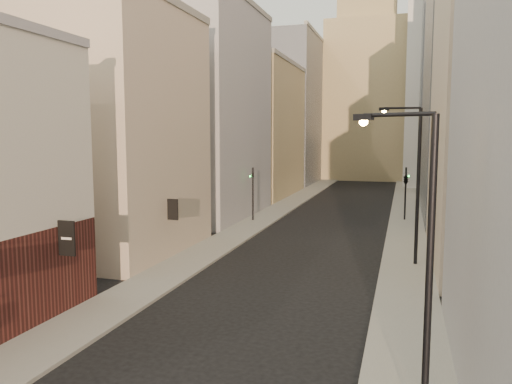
% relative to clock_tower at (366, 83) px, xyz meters
% --- Properties ---
extents(sidewalk_left, '(3.00, 140.00, 0.15)m').
position_rel_clock_tower_xyz_m(sidewalk_left, '(-5.50, -37.00, -17.56)').
color(sidewalk_left, gray).
rests_on(sidewalk_left, ground).
extents(sidewalk_right, '(3.00, 140.00, 0.15)m').
position_rel_clock_tower_xyz_m(sidewalk_right, '(7.50, -37.00, -17.56)').
color(sidewalk_right, gray).
rests_on(sidewalk_right, ground).
extents(left_bldg_beige, '(8.00, 12.00, 16.00)m').
position_rel_clock_tower_xyz_m(left_bldg_beige, '(-11.00, -66.00, -9.63)').
color(left_bldg_beige, '#C1AC94').
rests_on(left_bldg_beige, ground).
extents(left_bldg_grey, '(8.00, 16.00, 20.00)m').
position_rel_clock_tower_xyz_m(left_bldg_grey, '(-11.00, -50.00, -7.63)').
color(left_bldg_grey, '#97969C').
rests_on(left_bldg_grey, ground).
extents(left_bldg_tan, '(8.00, 18.00, 17.00)m').
position_rel_clock_tower_xyz_m(left_bldg_tan, '(-11.00, -32.00, -9.13)').
color(left_bldg_tan, tan).
rests_on(left_bldg_tan, ground).
extents(left_bldg_wingrid, '(8.00, 20.00, 24.00)m').
position_rel_clock_tower_xyz_m(left_bldg_wingrid, '(-11.00, -12.00, -5.63)').
color(left_bldg_wingrid, gray).
rests_on(left_bldg_wingrid, ground).
extents(right_bldg_beige, '(8.00, 16.00, 20.00)m').
position_rel_clock_tower_xyz_m(right_bldg_beige, '(13.00, -62.00, -7.63)').
color(right_bldg_beige, '#C1AC94').
rests_on(right_bldg_beige, ground).
extents(right_bldg_wingrid, '(8.00, 20.00, 26.00)m').
position_rel_clock_tower_xyz_m(right_bldg_wingrid, '(13.00, -42.00, -4.63)').
color(right_bldg_wingrid, gray).
rests_on(right_bldg_wingrid, ground).
extents(highrise, '(21.00, 23.00, 51.20)m').
position_rel_clock_tower_xyz_m(highrise, '(19.00, -14.00, 8.02)').
color(highrise, gray).
rests_on(highrise, ground).
extents(clock_tower, '(14.00, 14.00, 44.90)m').
position_rel_clock_tower_xyz_m(clock_tower, '(0.00, 0.00, 0.00)').
color(clock_tower, tan).
rests_on(clock_tower, ground).
extents(white_tower, '(8.00, 8.00, 41.50)m').
position_rel_clock_tower_xyz_m(white_tower, '(11.00, -14.00, 0.97)').
color(white_tower, silver).
rests_on(white_tower, ground).
extents(streetlamp_near, '(2.12, 0.92, 8.46)m').
position_rel_clock_tower_xyz_m(streetlamp_near, '(7.65, -82.50, -12.80)').
color(streetlamp_near, black).
rests_on(streetlamp_near, ground).
extents(streetlamp_mid, '(2.49, 0.62, 9.57)m').
position_rel_clock_tower_xyz_m(streetlamp_mid, '(7.76, -64.31, -12.17)').
color(streetlamp_mid, black).
rests_on(streetlamp_mid, ground).
extents(traffic_light_left, '(0.57, 0.48, 5.00)m').
position_rel_clock_tower_xyz_m(traffic_light_left, '(-6.10, -51.89, -13.99)').
color(traffic_light_left, black).
rests_on(traffic_light_left, ground).
extents(traffic_light_right, '(0.74, 0.74, 5.00)m').
position_rel_clock_tower_xyz_m(traffic_light_right, '(7.36, -47.64, -13.74)').
color(traffic_light_right, black).
rests_on(traffic_light_right, ground).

